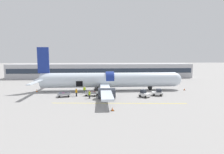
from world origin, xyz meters
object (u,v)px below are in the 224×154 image
object	(u,v)px
baggage_tug_lead	(144,94)
suitcase_on_tarmac_upright	(102,95)
airplane	(108,80)
ground_crew_supervisor	(90,94)
baggage_cart_queued	(64,95)
ground_crew_driver	(76,92)
ground_crew_loader_a	(84,90)
ground_crew_loader_b	(108,90)
baggage_cart_loading	(92,93)
baggage_tug_mid	(157,93)

from	to	relation	value
baggage_tug_lead	suitcase_on_tarmac_upright	world-z (taller)	baggage_tug_lead
airplane	ground_crew_supervisor	distance (m)	10.36
baggage_cart_queued	ground_crew_driver	xyz separation A→B (m)	(2.69, 0.16, 0.46)
baggage_tug_lead	ground_crew_loader_a	distance (m)	14.58
baggage_cart_queued	baggage_tug_lead	bearing A→B (deg)	-5.71
baggage_cart_queued	ground_crew_supervisor	distance (m)	6.20
ground_crew_supervisor	suitcase_on_tarmac_upright	distance (m)	3.44
baggage_tug_lead	baggage_cart_queued	size ratio (longest dim) A/B	0.66
baggage_tug_lead	ground_crew_loader_b	bearing A→B (deg)	147.94
airplane	baggage_cart_loading	xyz separation A→B (m)	(-4.11, -6.38, -2.21)
ground_crew_loader_a	ground_crew_supervisor	size ratio (longest dim) A/B	1.05
baggage_cart_queued	ground_crew_driver	size ratio (longest dim) A/B	2.11
baggage_cart_loading	ground_crew_supervisor	world-z (taller)	ground_crew_supervisor
airplane	ground_crew_loader_a	world-z (taller)	airplane
ground_crew_loader_b	ground_crew_loader_a	bearing A→B (deg)	178.40
ground_crew_loader_b	baggage_tug_lead	bearing A→B (deg)	-32.06
baggage_tug_mid	baggage_tug_lead	bearing A→B (deg)	-159.39
baggage_cart_loading	baggage_cart_queued	distance (m)	6.20
suitcase_on_tarmac_upright	ground_crew_driver	bearing A→B (deg)	176.86
ground_crew_loader_a	baggage_tug_mid	bearing A→B (deg)	-12.20
baggage_cart_queued	ground_crew_supervisor	bearing A→B (deg)	-20.37
baggage_cart_queued	suitcase_on_tarmac_upright	size ratio (longest dim) A/B	5.49
baggage_tug_mid	suitcase_on_tarmac_upright	distance (m)	12.94
baggage_cart_queued	ground_crew_supervisor	xyz separation A→B (m)	(5.80, -2.15, 0.39)
baggage_cart_queued	suitcase_on_tarmac_upright	distance (m)	8.54
baggage_cart_loading	baggage_cart_queued	world-z (taller)	baggage_cart_loading
baggage_tug_lead	baggage_tug_mid	xyz separation A→B (m)	(3.51, 1.32, -0.01)
ground_crew_driver	ground_crew_supervisor	distance (m)	3.88
baggage_cart_queued	suitcase_on_tarmac_upright	bearing A→B (deg)	-1.07
ground_crew_driver	suitcase_on_tarmac_upright	bearing A→B (deg)	-3.14
baggage_tug_mid	ground_crew_loader_a	size ratio (longest dim) A/B	1.51
baggage_cart_loading	suitcase_on_tarmac_upright	distance (m)	2.51
airplane	ground_crew_loader_b	distance (m)	4.38
ground_crew_driver	ground_crew_supervisor	world-z (taller)	ground_crew_driver
ground_crew_supervisor	baggage_cart_loading	bearing A→B (deg)	82.47
ground_crew_loader_b	airplane	bearing A→B (deg)	88.71
baggage_tug_lead	baggage_cart_queued	bearing A→B (deg)	174.29
baggage_cart_loading	ground_crew_supervisor	xyz separation A→B (m)	(-0.37, -2.78, 0.34)
airplane	baggage_tug_lead	world-z (taller)	airplane
airplane	baggage_cart_queued	size ratio (longest dim) A/B	10.34
airplane	baggage_cart_queued	distance (m)	12.64
baggage_cart_loading	ground_crew_driver	xyz separation A→B (m)	(-3.48, -0.46, 0.41)
airplane	ground_crew_loader_b	xyz separation A→B (m)	(-0.09, -3.93, -1.93)
baggage_cart_loading	ground_crew_supervisor	bearing A→B (deg)	-97.53
baggage_tug_mid	ground_crew_loader_a	xyz separation A→B (m)	(-17.19, 3.71, 0.27)
baggage_cart_loading	baggage_cart_queued	size ratio (longest dim) A/B	1.02
baggage_tug_lead	ground_crew_supervisor	world-z (taller)	ground_crew_supervisor
ground_crew_loader_a	ground_crew_loader_b	world-z (taller)	ground_crew_loader_a
ground_crew_loader_b	suitcase_on_tarmac_upright	size ratio (longest dim) A/B	2.23
baggage_cart_queued	ground_crew_loader_b	size ratio (longest dim) A/B	2.46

